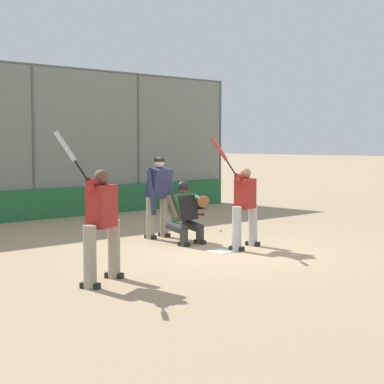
{
  "coord_description": "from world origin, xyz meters",
  "views": [
    {
      "loc": [
        8.48,
        8.26,
        2.03
      ],
      "look_at": [
        -0.19,
        -1.0,
        1.05
      ],
      "focal_mm": 60.0,
      "sensor_mm": 36.0,
      "label": 1
    }
  ],
  "objects_px": {
    "catcher_behind_plate": "(186,212)",
    "umpire_home": "(159,195)",
    "batter_at_plate": "(245,204)",
    "equipment_bag_dugout_side": "(190,205)",
    "spare_bat_by_padding": "(194,214)",
    "baseball_loose": "(220,230)",
    "batter_on_deck": "(101,221)"
  },
  "relations": [
    {
      "from": "baseball_loose",
      "to": "equipment_bag_dugout_side",
      "type": "bearing_deg",
      "value": -124.79
    },
    {
      "from": "umpire_home",
      "to": "spare_bat_by_padding",
      "type": "height_order",
      "value": "umpire_home"
    },
    {
      "from": "umpire_home",
      "to": "baseball_loose",
      "type": "xyz_separation_m",
      "value": [
        -1.65,
        0.22,
        -0.88
      ]
    },
    {
      "from": "batter_at_plate",
      "to": "spare_bat_by_padding",
      "type": "height_order",
      "value": "batter_at_plate"
    },
    {
      "from": "batter_at_plate",
      "to": "batter_on_deck",
      "type": "relative_size",
      "value": 0.97
    },
    {
      "from": "catcher_behind_plate",
      "to": "umpire_home",
      "type": "bearing_deg",
      "value": -97.18
    },
    {
      "from": "baseball_loose",
      "to": "equipment_bag_dugout_side",
      "type": "distance_m",
      "value": 4.86
    },
    {
      "from": "batter_on_deck",
      "to": "equipment_bag_dugout_side",
      "type": "bearing_deg",
      "value": -167.15
    },
    {
      "from": "equipment_bag_dugout_side",
      "to": "umpire_home",
      "type": "bearing_deg",
      "value": 40.46
    },
    {
      "from": "batter_at_plate",
      "to": "equipment_bag_dugout_side",
      "type": "distance_m",
      "value": 7.22
    },
    {
      "from": "batter_at_plate",
      "to": "catcher_behind_plate",
      "type": "xyz_separation_m",
      "value": [
        0.48,
        -1.14,
        -0.19
      ]
    },
    {
      "from": "umpire_home",
      "to": "batter_on_deck",
      "type": "distance_m",
      "value": 4.46
    },
    {
      "from": "batter_at_plate",
      "to": "baseball_loose",
      "type": "distance_m",
      "value": 2.46
    },
    {
      "from": "catcher_behind_plate",
      "to": "equipment_bag_dugout_side",
      "type": "relative_size",
      "value": 1.0
    },
    {
      "from": "baseball_loose",
      "to": "equipment_bag_dugout_side",
      "type": "xyz_separation_m",
      "value": [
        -2.77,
        -3.99,
        0.1
      ]
    },
    {
      "from": "spare_bat_by_padding",
      "to": "equipment_bag_dugout_side",
      "type": "distance_m",
      "value": 1.47
    },
    {
      "from": "batter_on_deck",
      "to": "baseball_loose",
      "type": "relative_size",
      "value": 29.66
    },
    {
      "from": "batter_at_plate",
      "to": "spare_bat_by_padding",
      "type": "relative_size",
      "value": 2.86
    },
    {
      "from": "umpire_home",
      "to": "baseball_loose",
      "type": "height_order",
      "value": "umpire_home"
    },
    {
      "from": "baseball_loose",
      "to": "spare_bat_by_padding",
      "type": "bearing_deg",
      "value": -122.94
    },
    {
      "from": "catcher_behind_plate",
      "to": "baseball_loose",
      "type": "bearing_deg",
      "value": -155.8
    },
    {
      "from": "batter_at_plate",
      "to": "equipment_bag_dugout_side",
      "type": "relative_size",
      "value": 1.69
    },
    {
      "from": "umpire_home",
      "to": "batter_on_deck",
      "type": "xyz_separation_m",
      "value": [
        3.45,
        2.82,
        -0.02
      ]
    },
    {
      "from": "batter_at_plate",
      "to": "spare_bat_by_padding",
      "type": "distance_m",
      "value": 5.77
    },
    {
      "from": "umpire_home",
      "to": "equipment_bag_dugout_side",
      "type": "height_order",
      "value": "umpire_home"
    },
    {
      "from": "batter_on_deck",
      "to": "spare_bat_by_padding",
      "type": "distance_m",
      "value": 8.87
    },
    {
      "from": "spare_bat_by_padding",
      "to": "equipment_bag_dugout_side",
      "type": "bearing_deg",
      "value": 109.89
    },
    {
      "from": "spare_bat_by_padding",
      "to": "baseball_loose",
      "type": "height_order",
      "value": "baseball_loose"
    },
    {
      "from": "equipment_bag_dugout_side",
      "to": "catcher_behind_plate",
      "type": "bearing_deg",
      "value": 46.33
    },
    {
      "from": "spare_bat_by_padding",
      "to": "baseball_loose",
      "type": "relative_size",
      "value": 10.09
    },
    {
      "from": "baseball_loose",
      "to": "equipment_bag_dugout_side",
      "type": "relative_size",
      "value": 0.06
    },
    {
      "from": "umpire_home",
      "to": "baseball_loose",
      "type": "relative_size",
      "value": 23.14
    }
  ]
}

